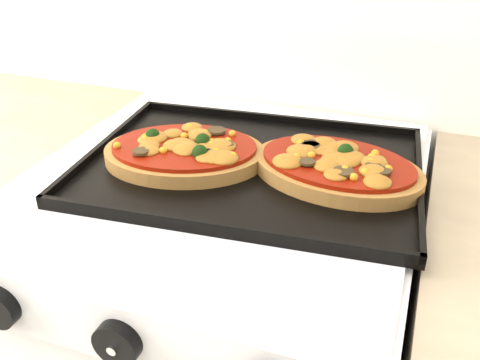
% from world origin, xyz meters
% --- Properties ---
extents(control_panel, '(0.60, 0.02, 0.09)m').
position_xyz_m(control_panel, '(-0.01, 1.39, 0.85)').
color(control_panel, silver).
rests_on(control_panel, stove).
extents(knob_center, '(0.06, 0.02, 0.06)m').
position_xyz_m(knob_center, '(-0.01, 1.37, 0.85)').
color(knob_center, black).
rests_on(knob_center, control_panel).
extents(baking_tray, '(0.55, 0.42, 0.02)m').
position_xyz_m(baking_tray, '(0.03, 1.71, 0.92)').
color(baking_tray, black).
rests_on(baking_tray, stove).
extents(pizza_left, '(0.29, 0.25, 0.04)m').
position_xyz_m(pizza_left, '(-0.07, 1.69, 0.94)').
color(pizza_left, '#A86C3A').
rests_on(pizza_left, baking_tray).
extents(pizza_right, '(0.28, 0.21, 0.04)m').
position_xyz_m(pizza_right, '(0.16, 1.72, 0.94)').
color(pizza_right, '#A86C3A').
rests_on(pizza_right, baking_tray).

